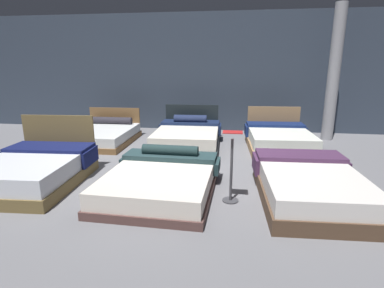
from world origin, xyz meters
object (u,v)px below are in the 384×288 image
bed_2 (309,185)px  price_sign (231,175)px  bed_4 (188,136)px  bed_5 (279,139)px  bed_1 (161,181)px  support_pillar (334,74)px  bed_3 (102,135)px  bed_0 (34,170)px

bed_2 → price_sign: size_ratio=2.06×
bed_4 → bed_5: (2.24, 0.03, -0.00)m
bed_2 → bed_5: size_ratio=1.07×
price_sign → bed_1: bearing=171.9°
bed_5 → support_pillar: bearing=36.4°
bed_1 → bed_3: size_ratio=0.98×
bed_1 → bed_3: (-2.31, 2.97, -0.01)m
bed_1 → price_sign: price_sign is taller
bed_2 → support_pillar: (1.40, 4.11, 1.52)m
bed_0 → bed_1: (2.22, -0.07, -0.05)m
bed_1 → price_sign: bearing=-6.3°
bed_2 → bed_3: bed_3 is taller
bed_0 → bed_3: bearing=88.5°
bed_1 → bed_0: bearing=-180.0°
bed_0 → support_pillar: (5.88, 4.11, 1.50)m
bed_0 → price_sign: 3.33m
bed_5 → bed_0: bearing=-149.5°
bed_4 → price_sign: bearing=-71.7°
bed_1 → bed_5: bed_5 is taller
bed_0 → bed_5: size_ratio=1.01×
bed_4 → bed_5: bed_4 is taller
bed_5 → price_sign: size_ratio=1.92×
price_sign → bed_4: bearing=109.9°
bed_0 → bed_2: bed_0 is taller
bed_4 → bed_5: bearing=-0.9°
bed_3 → bed_4: 2.28m
bed_1 → support_pillar: size_ratio=0.59×
bed_5 → bed_4: bearing=177.9°
bed_0 → bed_3: bed_0 is taller
bed_3 → bed_5: (4.52, 0.02, 0.04)m
bed_2 → support_pillar: size_ratio=0.63×
bed_4 → price_sign: 3.32m
bed_0 → bed_4: size_ratio=0.95×
bed_0 → price_sign: size_ratio=1.94×
bed_0 → bed_3: 2.90m
bed_4 → price_sign: (1.13, -3.12, 0.17)m
bed_1 → price_sign: (1.10, -0.16, 0.21)m
bed_0 → support_pillar: bearing=31.6°
bed_2 → price_sign: 1.20m
bed_3 → price_sign: (3.41, -3.12, 0.21)m
bed_2 → bed_4: size_ratio=1.01×
bed_4 → price_sign: price_sign is taller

